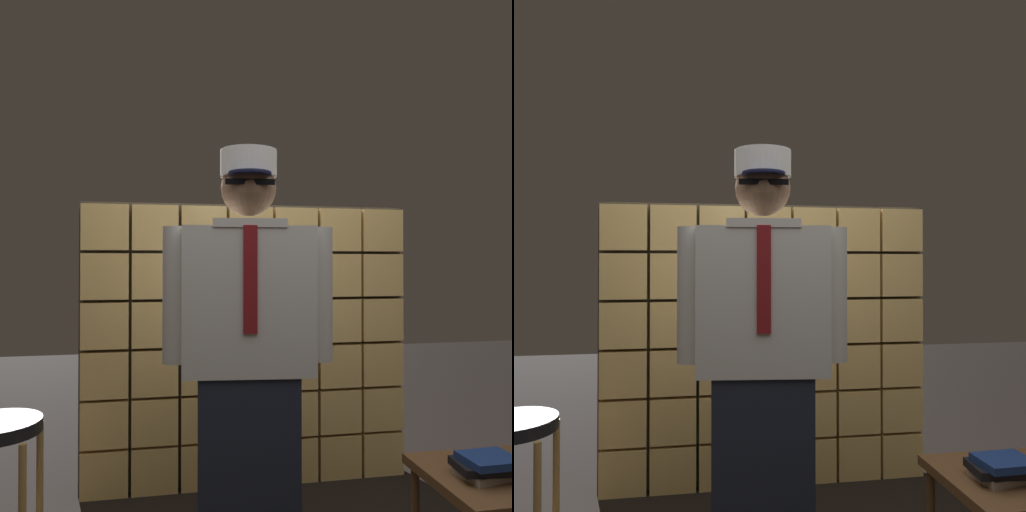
# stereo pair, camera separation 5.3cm
# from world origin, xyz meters

# --- Properties ---
(glass_block_wall) EXTENTS (1.99, 0.10, 1.71)m
(glass_block_wall) POSITION_xyz_m (-0.00, 1.34, 0.84)
(glass_block_wall) COLOR #F2C672
(glass_block_wall) RESTS_ON ground
(standing_person) EXTENTS (0.73, 0.33, 1.81)m
(standing_person) POSITION_xyz_m (-0.17, 0.43, 0.95)
(standing_person) COLOR #1E2333
(standing_person) RESTS_ON ground
(side_table) EXTENTS (0.52, 0.52, 0.51)m
(side_table) POSITION_xyz_m (0.76, 0.11, 0.44)
(side_table) COLOR brown
(side_table) RESTS_ON ground
(book_stack) EXTENTS (0.24, 0.19, 0.09)m
(book_stack) POSITION_xyz_m (0.70, 0.08, 0.56)
(book_stack) COLOR gray
(book_stack) RESTS_ON side_table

